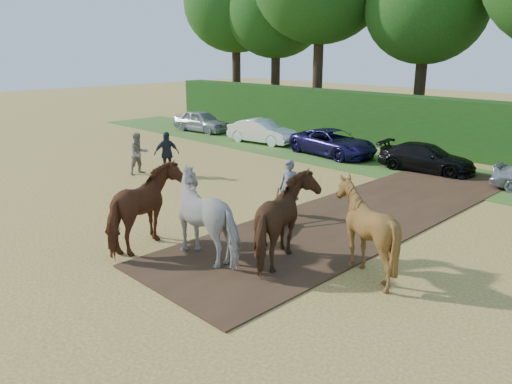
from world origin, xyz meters
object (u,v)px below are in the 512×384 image
(spectator_near, at_px, (139,153))
(plough_team, at_px, (251,217))
(spectator_far, at_px, (167,154))
(parked_cars, at_px, (360,147))

(spectator_near, height_order, plough_team, plough_team)
(spectator_far, height_order, parked_cars, spectator_far)
(spectator_near, xyz_separation_m, plough_team, (10.43, -2.99, 0.23))
(spectator_far, distance_m, plough_team, 10.09)
(plough_team, bearing_deg, spectator_far, 158.01)
(spectator_far, height_order, plough_team, plough_team)
(plough_team, bearing_deg, spectator_near, 163.99)
(plough_team, distance_m, parked_cars, 13.54)
(spectator_near, bearing_deg, parked_cars, -25.18)
(spectator_near, xyz_separation_m, spectator_far, (1.07, 0.79, 0.04))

